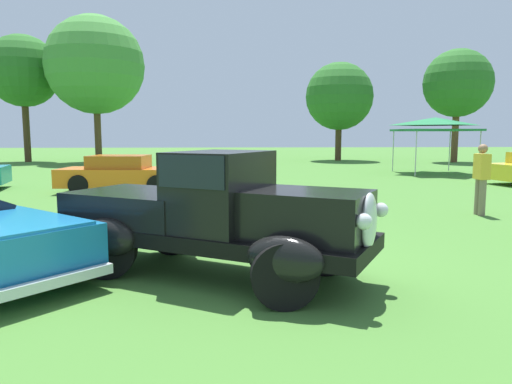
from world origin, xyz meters
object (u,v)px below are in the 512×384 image
object	(u,v)px
show_car_orange	(124,174)
canopy_tent_left_field	(435,123)
spectator_between_cars	(481,177)
feature_pickup_truck	(215,213)

from	to	relation	value
show_car_orange	canopy_tent_left_field	distance (m)	15.07
canopy_tent_left_field	spectator_between_cars	bearing A→B (deg)	-108.86
feature_pickup_truck	canopy_tent_left_field	size ratio (longest dim) A/B	1.35
feature_pickup_truck	spectator_between_cars	size ratio (longest dim) A/B	2.64
feature_pickup_truck	show_car_orange	xyz separation A→B (m)	(-3.29, 9.56, -0.27)
spectator_between_cars	canopy_tent_left_field	world-z (taller)	canopy_tent_left_field
feature_pickup_truck	spectator_between_cars	bearing A→B (deg)	36.25
feature_pickup_truck	canopy_tent_left_field	distance (m)	19.13
show_car_orange	canopy_tent_left_field	world-z (taller)	canopy_tent_left_field
feature_pickup_truck	spectator_between_cars	distance (m)	7.65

